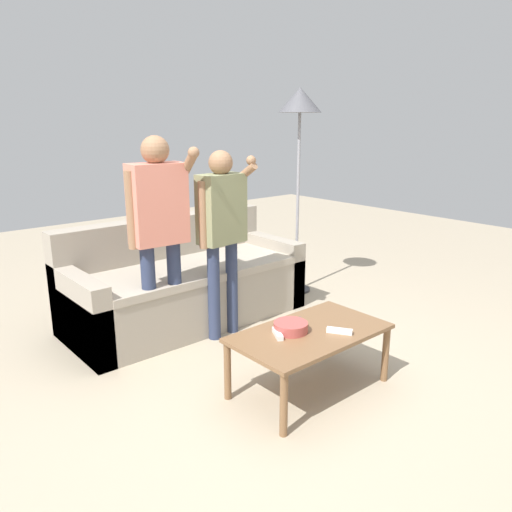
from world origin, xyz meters
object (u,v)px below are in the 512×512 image
coffee_table (310,338)px  game_remote_wand_near (340,331)px  floor_lamp (300,112)px  couch (184,285)px  snack_bowl (291,327)px  player_center (222,223)px  game_remote_nunchuk (301,322)px  player_left (159,220)px  game_remote_wand_far (278,334)px

coffee_table → game_remote_wand_near: 0.19m
game_remote_wand_near → floor_lamp: bearing=52.5°
couch → floor_lamp: floor_lamp is taller
couch → game_remote_wand_near: (0.07, -1.63, 0.11)m
couch → snack_bowl: size_ratio=9.35×
coffee_table → game_remote_wand_near: game_remote_wand_near is taller
coffee_table → player_center: size_ratio=0.68×
game_remote_nunchuk → game_remote_wand_near: game_remote_nunchuk is taller
player_left → couch: bearing=42.8°
couch → game_remote_wand_near: couch is taller
couch → game_remote_wand_near: bearing=-87.7°
coffee_table → game_remote_nunchuk: size_ratio=11.03×
floor_lamp → game_remote_wand_far: bearing=-138.4°
snack_bowl → player_center: 1.07m
game_remote_nunchuk → player_center: 1.04m
game_remote_nunchuk → player_center: bearing=85.1°
player_left → player_center: 0.50m
couch → game_remote_nunchuk: couch is taller
game_remote_wand_far → player_center: bearing=72.3°
couch → player_left: (-0.43, -0.40, 0.67)m
floor_lamp → player_center: size_ratio=1.34×
player_left → game_remote_wand_far: bearing=-79.6°
player_center → game_remote_wand_near: (0.01, -1.15, -0.49)m
player_center → game_remote_wand_near: size_ratio=9.56×
snack_bowl → game_remote_nunchuk: bearing=10.9°
player_left → game_remote_wand_near: 1.44m
snack_bowl → player_left: player_left is taller
couch → game_remote_nunchuk: size_ratio=22.29×
game_remote_wand_near → couch: bearing=92.3°
coffee_table → game_remote_wand_far: size_ratio=6.58×
coffee_table → game_remote_wand_far: (-0.20, 0.08, 0.06)m
couch → game_remote_nunchuk: (-0.03, -1.39, 0.12)m
couch → player_center: bearing=-83.9°
player_center → player_left: bearing=170.7°
coffee_table → player_left: size_ratio=0.63×
snack_bowl → floor_lamp: (1.38, 1.32, 1.28)m
snack_bowl → player_center: (0.19, 0.94, 0.48)m
game_remote_wand_far → game_remote_nunchuk: bearing=4.6°
floor_lamp → player_left: size_ratio=1.25×
coffee_table → floor_lamp: bearing=47.3°
game_remote_nunchuk → floor_lamp: size_ratio=0.05×
coffee_table → snack_bowl: size_ratio=4.63×
couch → player_left: size_ratio=1.27×
coffee_table → player_left: player_left is taller
game_remote_wand_far → game_remote_wand_near: bearing=-34.4°
game_remote_nunchuk → game_remote_wand_far: size_ratio=0.60×
floor_lamp → player_center: 1.48m
player_left → game_remote_nunchuk: bearing=-67.8°
snack_bowl → game_remote_wand_near: (0.21, -0.21, -0.01)m
couch → game_remote_wand_far: bearing=-99.9°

